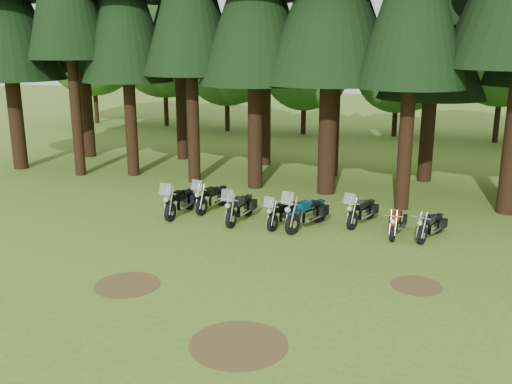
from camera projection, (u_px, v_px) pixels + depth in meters
ground at (255, 272)px, 16.48m from camera, size 120.00×120.00×0.00m
pine_back_4 at (438, 0)px, 25.25m from camera, size 4.94×4.94×13.78m
decid_0 at (94, 49)px, 45.00m from camera, size 8.00×7.78×10.00m
decid_1 at (167, 50)px, 43.57m from camera, size 7.91×7.69×9.88m
decid_2 at (229, 63)px, 41.16m from camera, size 6.72×6.53×8.40m
decid_3 at (308, 71)px, 39.81m from camera, size 6.12×5.95×7.65m
decid_4 at (401, 73)px, 38.97m from camera, size 5.93×5.76×7.41m
decid_5 at (512, 45)px, 35.84m from camera, size 8.45×8.21×10.56m
dirt_patch_0 at (127, 285)px, 15.59m from camera, size 1.80×1.80×0.01m
dirt_patch_1 at (416, 285)px, 15.53m from camera, size 1.40×1.40×0.01m
dirt_patch_2 at (239, 344)px, 12.51m from camera, size 2.20×2.20×0.01m
motorcycle_0 at (180, 202)px, 21.74m from camera, size 0.45×2.40×1.52m
motorcycle_1 at (212, 198)px, 22.41m from camera, size 0.61×2.33×1.46m
motorcycle_2 at (240, 209)px, 20.97m from camera, size 0.46×2.37×1.49m
motorcycle_3 at (282, 214)px, 20.49m from camera, size 0.68×2.09×1.32m
motorcycle_4 at (306, 214)px, 20.21m from camera, size 1.14×2.47×1.59m
motorcycle_5 at (361, 212)px, 20.67m from camera, size 0.89×2.19×1.39m
motorcycle_6 at (396, 224)px, 19.51m from camera, size 0.31×1.99×0.81m
motorcycle_7 at (431, 227)px, 19.17m from camera, size 0.81×1.95×0.82m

